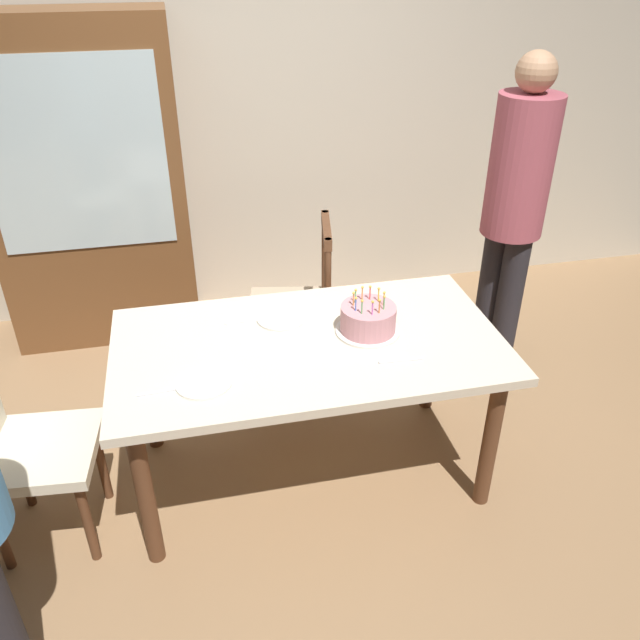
# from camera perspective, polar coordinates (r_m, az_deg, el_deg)

# --- Properties ---
(ground) EXTENTS (6.40, 6.40, 0.00)m
(ground) POSITION_cam_1_polar(r_m,az_deg,el_deg) (3.18, -0.90, -13.18)
(ground) COLOR #93704C
(back_wall) EXTENTS (6.40, 0.10, 2.60)m
(back_wall) POSITION_cam_1_polar(r_m,az_deg,el_deg) (4.20, -6.49, 18.34)
(back_wall) COLOR beige
(back_wall) RESTS_ON ground
(dining_table) EXTENTS (1.65, 0.91, 0.74)m
(dining_table) POSITION_cam_1_polar(r_m,az_deg,el_deg) (2.76, -1.01, -3.48)
(dining_table) COLOR beige
(dining_table) RESTS_ON ground
(birthday_cake) EXTENTS (0.28, 0.28, 0.19)m
(birthday_cake) POSITION_cam_1_polar(r_m,az_deg,el_deg) (2.75, 4.30, 0.02)
(birthday_cake) COLOR silver
(birthday_cake) RESTS_ON dining_table
(plate_near_celebrant) EXTENTS (0.22, 0.22, 0.01)m
(plate_near_celebrant) POSITION_cam_1_polar(r_m,az_deg,el_deg) (2.50, -10.31, -5.50)
(plate_near_celebrant) COLOR white
(plate_near_celebrant) RESTS_ON dining_table
(plate_far_side) EXTENTS (0.22, 0.22, 0.01)m
(plate_far_side) POSITION_cam_1_polar(r_m,az_deg,el_deg) (2.87, -3.47, 0.16)
(plate_far_side) COLOR white
(plate_far_side) RESTS_ON dining_table
(fork_near_celebrant) EXTENTS (0.18, 0.03, 0.01)m
(fork_near_celebrant) POSITION_cam_1_polar(r_m,az_deg,el_deg) (2.50, -13.95, -6.20)
(fork_near_celebrant) COLOR silver
(fork_near_celebrant) RESTS_ON dining_table
(fork_far_side) EXTENTS (0.18, 0.02, 0.01)m
(fork_far_side) POSITION_cam_1_polar(r_m,az_deg,el_deg) (2.86, -6.67, -0.12)
(fork_far_side) COLOR silver
(fork_far_side) RESTS_ON dining_table
(fork_near_guest) EXTENTS (0.18, 0.03, 0.01)m
(fork_near_guest) POSITION_cam_1_polar(r_m,az_deg,el_deg) (2.61, 7.18, -3.60)
(fork_near_guest) COLOR silver
(fork_near_guest) RESTS_ON dining_table
(chair_spindle_back) EXTENTS (0.51, 0.51, 0.95)m
(chair_spindle_back) POSITION_cam_1_polar(r_m,az_deg,el_deg) (3.51, -2.22, 1.06)
(chair_spindle_back) COLOR tan
(chair_spindle_back) RESTS_ON ground
(chair_upholstered) EXTENTS (0.48, 0.48, 0.95)m
(chair_upholstered) POSITION_cam_1_polar(r_m,az_deg,el_deg) (2.82, -25.78, -9.41)
(chair_upholstered) COLOR beige
(chair_upholstered) RESTS_ON ground
(person_guest) EXTENTS (0.32, 0.32, 1.77)m
(person_guest) POSITION_cam_1_polar(r_m,az_deg,el_deg) (3.53, 16.93, 9.82)
(person_guest) COLOR #262328
(person_guest) RESTS_ON ground
(china_cabinet) EXTENTS (1.10, 0.45, 1.90)m
(china_cabinet) POSITION_cam_1_polar(r_m,az_deg,el_deg) (4.03, -19.90, 10.98)
(china_cabinet) COLOR brown
(china_cabinet) RESTS_ON ground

